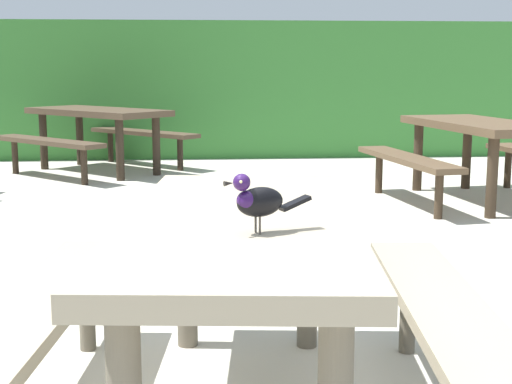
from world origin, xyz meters
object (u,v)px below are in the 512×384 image
object	(u,v)px
picnic_table_mid_left	(98,125)
picnic_table_far_centre	(479,141)
bird_grackle	(257,200)
picnic_table_foreground	(240,267)

from	to	relation	value
picnic_table_mid_left	picnic_table_far_centre	world-z (taller)	same
bird_grackle	picnic_table_far_centre	distance (m)	5.00
picnic_table_foreground	picnic_table_mid_left	size ratio (longest dim) A/B	0.78
picnic_table_foreground	picnic_table_far_centre	world-z (taller)	same
picnic_table_foreground	bird_grackle	world-z (taller)	bird_grackle
picnic_table_foreground	bird_grackle	bearing A→B (deg)	-83.80
picnic_table_foreground	bird_grackle	distance (m)	0.41
picnic_table_foreground	picnic_table_far_centre	distance (m)	4.75
bird_grackle	picnic_table_far_centre	bearing A→B (deg)	61.51
picnic_table_mid_left	bird_grackle	bearing A→B (deg)	-78.62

